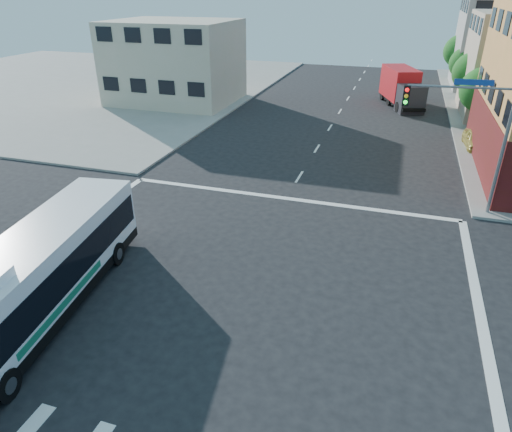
% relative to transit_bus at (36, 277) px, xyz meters
% --- Properties ---
extents(ground, '(120.00, 120.00, 0.00)m').
position_rel_transit_bus_xyz_m(ground, '(5.99, 3.35, -1.69)').
color(ground, black).
rests_on(ground, ground).
extents(sidewalk_nw, '(50.00, 50.00, 0.15)m').
position_rel_transit_bus_xyz_m(sidewalk_nw, '(-29.01, 38.35, -1.62)').
color(sidewalk_nw, gray).
rests_on(sidewalk_nw, ground).
extents(building_west, '(12.06, 10.06, 8.00)m').
position_rel_transit_bus_xyz_m(building_west, '(-11.03, 33.33, 2.31)').
color(building_west, beige).
rests_on(building_west, ground).
extents(signal_mast_ne, '(7.91, 1.13, 8.07)m').
position_rel_transit_bus_xyz_m(signal_mast_ne, '(15.07, 13.97, 3.29)').
color(signal_mast_ne, slate).
rests_on(signal_mast_ne, ground).
extents(street_tree_a, '(3.60, 3.60, 5.53)m').
position_rel_transit_bus_xyz_m(street_tree_a, '(17.89, 31.27, 1.90)').
color(street_tree_a, '#3C2416').
rests_on(street_tree_a, ground).
extents(street_tree_b, '(3.80, 3.80, 5.79)m').
position_rel_transit_bus_xyz_m(street_tree_b, '(17.89, 39.27, 2.06)').
color(street_tree_b, '#3C2416').
rests_on(street_tree_b, ground).
extents(street_tree_c, '(3.40, 3.40, 5.29)m').
position_rel_transit_bus_xyz_m(street_tree_c, '(17.89, 47.27, 1.77)').
color(street_tree_c, '#3C2416').
rests_on(street_tree_c, ground).
extents(street_tree_d, '(4.00, 4.00, 6.03)m').
position_rel_transit_bus_xyz_m(street_tree_d, '(17.89, 55.27, 2.19)').
color(street_tree_d, '#3C2416').
rests_on(street_tree_d, ground).
extents(transit_bus, '(4.14, 11.92, 3.46)m').
position_rel_transit_bus_xyz_m(transit_bus, '(0.00, 0.00, 0.00)').
color(transit_bus, black).
rests_on(transit_bus, ground).
extents(box_truck, '(4.82, 8.35, 3.62)m').
position_rel_transit_bus_xyz_m(box_truck, '(11.47, 38.56, 0.06)').
color(box_truck, '#27262C').
rests_on(box_truck, ground).
extents(parked_car, '(1.87, 4.07, 1.35)m').
position_rel_transit_bus_xyz_m(parked_car, '(17.35, 26.05, -1.02)').
color(parked_car, gold).
rests_on(parked_car, ground).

